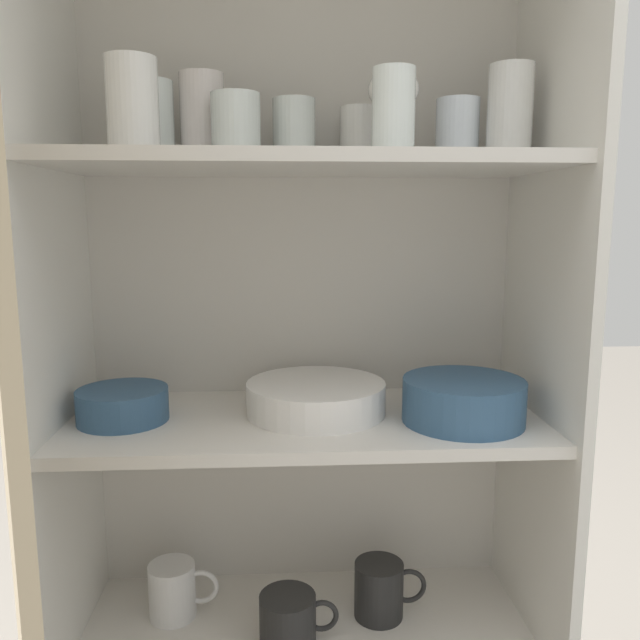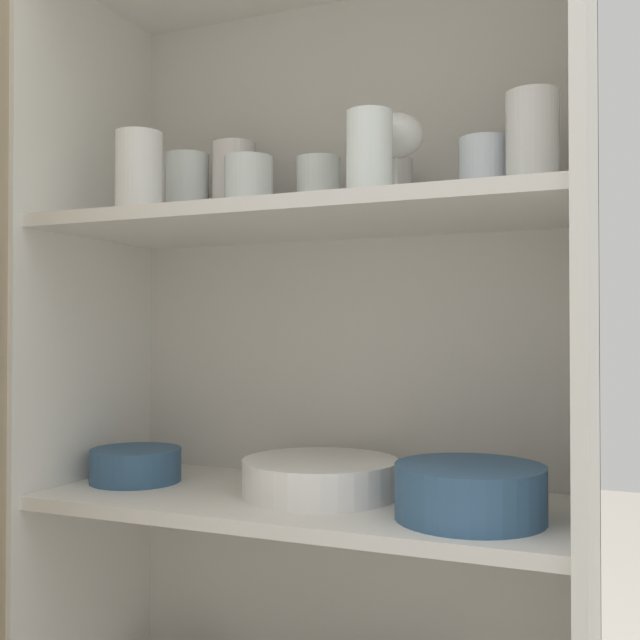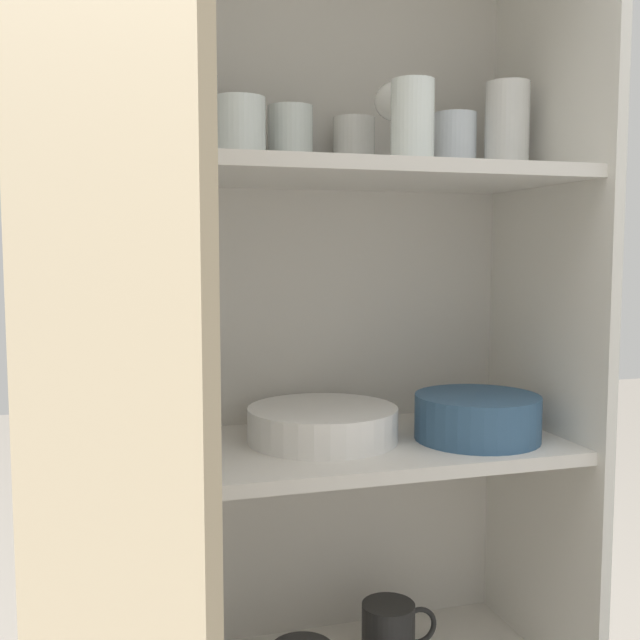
{
  "view_description": "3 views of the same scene",
  "coord_description": "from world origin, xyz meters",
  "px_view_note": "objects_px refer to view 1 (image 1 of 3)",
  "views": [
    {
      "loc": [
        -0.04,
        -0.85,
        1.05
      ],
      "look_at": [
        0.02,
        0.17,
        0.88
      ],
      "focal_mm": 35.0,
      "sensor_mm": 36.0,
      "label": 1
    },
    {
      "loc": [
        0.45,
        -0.87,
        0.96
      ],
      "look_at": [
        0.0,
        0.22,
        0.98
      ],
      "focal_mm": 42.0,
      "sensor_mm": 36.0,
      "label": 2
    },
    {
      "loc": [
        -0.31,
        -0.93,
        1.02
      ],
      "look_at": [
        0.01,
        0.15,
        0.91
      ],
      "focal_mm": 42.0,
      "sensor_mm": 36.0,
      "label": 3
    }
  ],
  "objects_px": {
    "mixing_bowl_large": "(463,399)",
    "coffee_mug_primary": "(380,589)",
    "serving_bowl_small": "(123,403)",
    "plate_stack_white": "(316,398)"
  },
  "relations": [
    {
      "from": "mixing_bowl_large",
      "to": "coffee_mug_primary",
      "type": "distance_m",
      "value": 0.4
    },
    {
      "from": "serving_bowl_small",
      "to": "mixing_bowl_large",
      "type": "bearing_deg",
      "value": -3.94
    },
    {
      "from": "plate_stack_white",
      "to": "serving_bowl_small",
      "type": "relative_size",
      "value": 1.61
    },
    {
      "from": "mixing_bowl_large",
      "to": "serving_bowl_small",
      "type": "relative_size",
      "value": 1.34
    },
    {
      "from": "serving_bowl_small",
      "to": "coffee_mug_primary",
      "type": "relative_size",
      "value": 1.12
    },
    {
      "from": "coffee_mug_primary",
      "to": "serving_bowl_small",
      "type": "bearing_deg",
      "value": -177.11
    },
    {
      "from": "plate_stack_white",
      "to": "mixing_bowl_large",
      "type": "bearing_deg",
      "value": -14.59
    },
    {
      "from": "coffee_mug_primary",
      "to": "mixing_bowl_large",
      "type": "bearing_deg",
      "value": -26.38
    },
    {
      "from": "plate_stack_white",
      "to": "serving_bowl_small",
      "type": "height_order",
      "value": "same"
    },
    {
      "from": "plate_stack_white",
      "to": "serving_bowl_small",
      "type": "bearing_deg",
      "value": -175.79
    }
  ]
}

